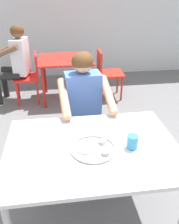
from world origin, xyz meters
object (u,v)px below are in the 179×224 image
at_px(thali_tray, 94,149).
at_px(chair_red_left, 30,74).
at_px(patron_background, 15,58).
at_px(chair_foreground, 81,115).
at_px(diner_foreground, 85,106).
at_px(chair_red_right, 106,71).
at_px(drinking_cup, 132,141).
at_px(table_background_red, 66,64).
at_px(table_foreground, 92,154).

xyz_separation_m(thali_tray, chair_red_left, (-0.66, 2.48, -0.29)).
bearing_deg(patron_background, chair_foreground, -60.99).
xyz_separation_m(diner_foreground, patron_background, (-0.89, 1.81, -0.01)).
bearing_deg(chair_foreground, diner_foreground, -86.87).
bearing_deg(chair_red_right, drinking_cup, -97.33).
bearing_deg(table_background_red, drinking_cup, -81.97).
bearing_deg(thali_tray, table_background_red, 91.90).
distance_m(chair_foreground, table_background_red, 1.57).
xyz_separation_m(table_foreground, patron_background, (-0.86, 2.49, 0.05)).
relative_size(chair_red_left, chair_red_right, 0.99).
height_order(drinking_cup, chair_red_right, drinking_cup).
relative_size(thali_tray, table_background_red, 0.38).
distance_m(diner_foreground, chair_red_right, 1.87).
height_order(chair_foreground, patron_background, patron_background).
bearing_deg(chair_red_right, diner_foreground, -108.02).
height_order(drinking_cup, table_background_red, drinking_cup).
bearing_deg(diner_foreground, chair_red_right, 71.98).
bearing_deg(drinking_cup, chair_red_right, 82.67).
height_order(table_foreground, chair_red_left, chair_red_left).
relative_size(thali_tray, chair_red_left, 0.40).
height_order(table_background_red, patron_background, patron_background).
xyz_separation_m(thali_tray, drinking_cup, (0.27, -0.01, 0.04)).
bearing_deg(chair_foreground, patron_background, 119.01).
bearing_deg(drinking_cup, table_background_red, 98.03).
bearing_deg(chair_red_left, diner_foreground, -68.83).
height_order(drinking_cup, chair_red_left, drinking_cup).
xyz_separation_m(drinking_cup, diner_foreground, (-0.25, 0.73, -0.06)).
height_order(table_background_red, chair_red_left, chair_red_left).
bearing_deg(diner_foreground, chair_red_left, 111.17).
bearing_deg(drinking_cup, table_foreground, 169.73).
bearing_deg(chair_red_right, chair_foreground, -110.88).
xyz_separation_m(chair_foreground, chair_red_left, (-0.67, 1.54, -0.04)).
distance_m(drinking_cup, chair_foreground, 1.03).
bearing_deg(patron_background, chair_red_left, -12.53).
bearing_deg(table_background_red, thali_tray, -88.10).
bearing_deg(chair_red_left, chair_foreground, -66.44).
height_order(chair_foreground, chair_red_left, chair_foreground).
distance_m(chair_foreground, patron_background, 1.82).
bearing_deg(chair_red_right, thali_tray, -103.47).
relative_size(chair_red_right, patron_background, 0.66).
distance_m(chair_foreground, diner_foreground, 0.32).
relative_size(diner_foreground, table_background_red, 1.46).
relative_size(table_foreground, drinking_cup, 12.07).
height_order(table_foreground, thali_tray, thali_tray).
bearing_deg(chair_red_right, chair_red_left, 179.71).
bearing_deg(patron_background, diner_foreground, -63.80).
xyz_separation_m(diner_foreground, chair_red_right, (0.57, 1.76, -0.26)).
bearing_deg(chair_foreground, table_foreground, -90.88).
relative_size(table_background_red, patron_background, 0.69).
distance_m(table_foreground, chair_red_right, 2.51).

